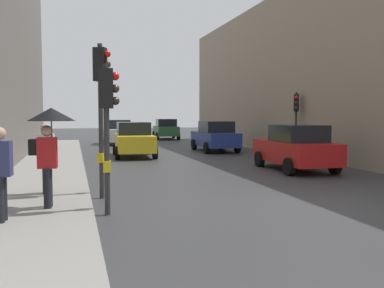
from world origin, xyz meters
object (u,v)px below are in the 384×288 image
Objects in this scene: traffic_light_mid_street at (296,113)px; car_white_compact at (118,132)px; traffic_light_near_right at (101,92)px; car_green_estate at (166,129)px; pedestrian_with_black_backpack at (44,154)px; traffic_light_near_left at (108,111)px; car_yellow_taxi at (134,139)px; car_blue_van at (215,136)px; car_red_sedan at (296,148)px; pedestrian_with_umbrella at (50,129)px.

traffic_light_mid_street is 0.75× the size of car_white_compact.
traffic_light_near_right reaches higher than car_green_estate.
pedestrian_with_black_backpack is at bearing 171.55° from traffic_light_near_right.
traffic_light_mid_street reaches higher than traffic_light_near_left.
traffic_light_near_right reaches higher than traffic_light_near_left.
car_yellow_taxi is at bearing 158.47° from traffic_light_mid_street.
car_blue_van is 2.38× the size of pedestrian_with_black_backpack.
traffic_light_near_left is at bearing -89.88° from traffic_light_near_right.
traffic_light_mid_street is at bearing 44.67° from traffic_light_near_left.
car_red_sedan is 1.01× the size of car_blue_van.
traffic_light_mid_street is 13.62m from pedestrian_with_black_backpack.
traffic_light_near_left is 0.77× the size of car_blue_van.
pedestrian_with_black_backpack reaches higher than car_red_sedan.
traffic_light_near_right is at bearing -153.99° from car_red_sedan.
traffic_light_near_right is at bearing -105.42° from car_green_estate.
car_red_sedan is at bearing 26.01° from traffic_light_near_right.
traffic_light_near_right reaches higher than car_white_compact.
car_yellow_taxi is 15.76m from car_green_estate.
car_red_sedan is 1.99× the size of pedestrian_with_umbrella.
traffic_light_near_right is at bearing 90.12° from traffic_light_near_left.
traffic_light_near_right is 0.92× the size of car_white_compact.
car_blue_van is (-2.56, 4.83, -1.36)m from traffic_light_mid_street.
traffic_light_near_left is at bearing -56.09° from pedestrian_with_black_backpack.
traffic_light_near_left reaches higher than car_green_estate.
traffic_light_near_right is 1.22× the size of traffic_light_mid_street.
car_red_sedan is 10.23m from pedestrian_with_umbrella.
car_white_compact is (-5.19, 16.47, 0.00)m from car_red_sedan.
traffic_light_mid_street is 8.25m from car_yellow_taxi.
pedestrian_with_umbrella is (-3.55, -21.72, 0.96)m from car_white_compact.
car_red_sedan is 0.99× the size of car_white_compact.
car_blue_van is 0.98× the size of car_white_compact.
traffic_light_near_left reaches higher than car_white_compact.
pedestrian_with_black_backpack is (-1.43, 2.13, -1.06)m from traffic_light_near_left.
car_green_estate is at bearing 73.13° from pedestrian_with_umbrella.
car_red_sedan is 0.99× the size of car_green_estate.
car_blue_van and car_green_estate have the same top height.
car_red_sedan is at bearing -118.95° from traffic_light_mid_street.
car_blue_van is at bearing 91.83° from car_red_sedan.
car_red_sedan is at bearing 36.56° from traffic_light_near_left.
car_red_sedan is 0.99× the size of car_yellow_taxi.
traffic_light_near_left is at bearing -16.66° from pedestrian_with_umbrella.
traffic_light_near_right is 2.14m from pedestrian_with_umbrella.
car_blue_van is (-0.29, 8.94, 0.00)m from car_red_sedan.
traffic_light_mid_street is 0.76× the size of car_yellow_taxi.
pedestrian_with_umbrella is at bearing -106.87° from car_green_estate.
traffic_light_near_left is 0.99× the size of traffic_light_mid_street.
traffic_light_near_left reaches higher than car_red_sedan.
traffic_light_near_right is 12.56m from traffic_light_mid_street.
pedestrian_with_umbrella is at bearing 163.34° from traffic_light_near_left.
pedestrian_with_umbrella reaches higher than car_blue_van.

